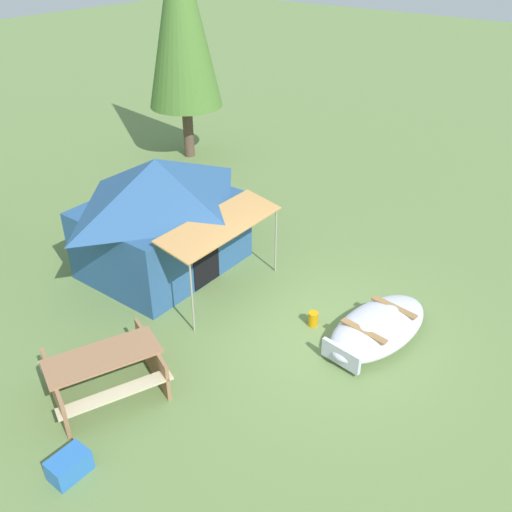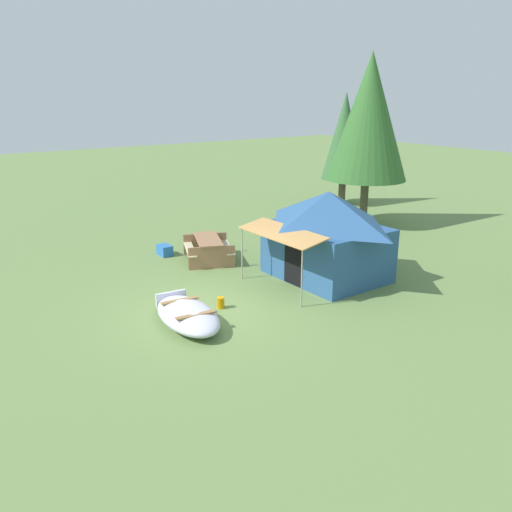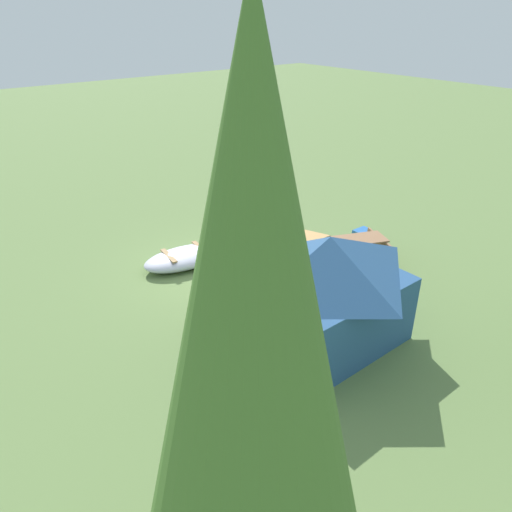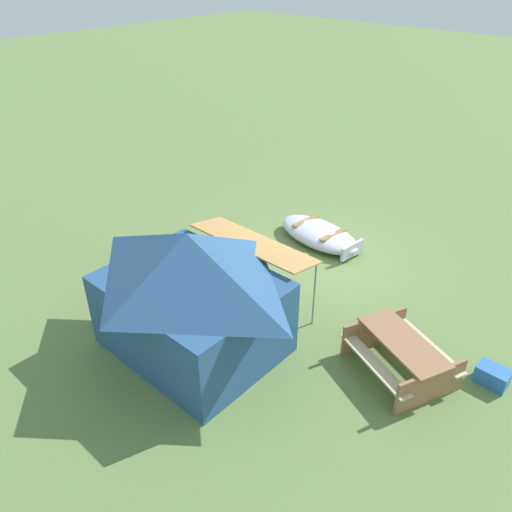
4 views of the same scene
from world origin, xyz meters
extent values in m
plane|color=olive|center=(0.00, 0.00, 0.00)|extent=(80.00, 80.00, 0.00)
ellipsoid|color=silver|center=(0.54, -0.92, 0.24)|extent=(2.58, 1.49, 0.48)
ellipsoid|color=#45444C|center=(0.54, -0.92, 0.28)|extent=(2.37, 1.32, 0.17)
cube|color=olive|center=(1.03, -0.98, 0.44)|extent=(0.24, 0.94, 0.04)
cube|color=olive|center=(0.05, -0.87, 0.44)|extent=(0.24, 0.94, 0.04)
cube|color=silver|center=(-0.58, -0.79, 0.26)|extent=(0.17, 0.78, 0.36)
cube|color=#2B5487|center=(-0.10, 4.00, 0.78)|extent=(3.16, 2.53, 1.55)
pyramid|color=#2B5487|center=(-0.10, 4.00, 2.04)|extent=(3.41, 2.73, 0.98)
cube|color=black|center=(-0.09, 2.74, 0.65)|extent=(0.76, 0.04, 1.24)
cube|color=tan|center=(-0.08, 2.30, 1.60)|extent=(2.83, 0.94, 0.19)
cylinder|color=gray|center=(1.24, 1.93, 0.74)|extent=(0.04, 0.04, 1.48)
cylinder|color=gray|center=(-1.39, 1.90, 0.74)|extent=(0.04, 0.04, 1.48)
cube|color=#996B4A|center=(-3.40, 1.94, 0.73)|extent=(1.94, 1.38, 0.04)
cube|color=beige|center=(-3.63, 1.40, 0.43)|extent=(1.76, 0.93, 0.04)
cube|color=beige|center=(-3.18, 2.49, 0.43)|extent=(1.76, 0.93, 0.04)
cube|color=#996B4A|center=(-4.14, 2.25, 0.35)|extent=(0.61, 1.35, 0.71)
cube|color=#996B4A|center=(-2.67, 1.63, 0.35)|extent=(0.61, 1.35, 0.71)
cube|color=blue|center=(-4.78, 1.07, 0.17)|extent=(0.56, 0.37, 0.34)
cylinder|color=orange|center=(0.13, 0.22, 0.14)|extent=(0.25, 0.25, 0.28)
cylinder|color=brown|center=(5.18, 8.28, 0.82)|extent=(0.33, 0.33, 1.65)
cone|color=#4A7630|center=(5.18, 8.28, 4.26)|extent=(2.25, 2.25, 5.23)
camera|label=1|loc=(-7.24, -4.13, 6.67)|focal=39.27mm
camera|label=2|loc=(10.70, -6.15, 5.22)|focal=37.04mm
camera|label=3|loc=(6.53, 10.03, 6.67)|focal=33.96mm
camera|label=4|loc=(-6.07, 8.73, 6.75)|focal=35.36mm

